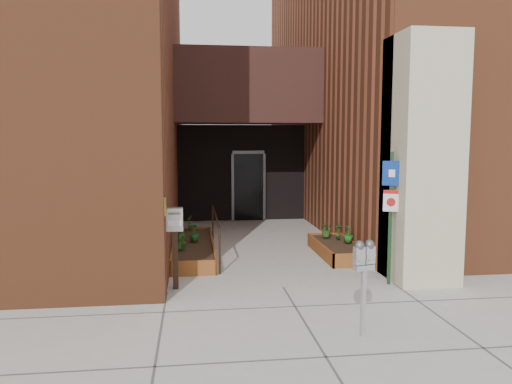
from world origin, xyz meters
name	(u,v)px	position (x,y,z in m)	size (l,w,h in m)	color
ground	(283,288)	(0.00, 0.00, 0.00)	(80.00, 80.00, 0.00)	#9E9991
architecture	(237,58)	(-0.18, 6.89, 4.98)	(20.00, 14.60, 10.00)	brown
planter_left	(193,249)	(-1.55, 2.70, 0.13)	(0.90, 3.60, 0.30)	brown
planter_right	(337,250)	(1.60, 2.20, 0.13)	(0.80, 2.20, 0.30)	brown
handrail	(216,221)	(-1.05, 2.65, 0.75)	(0.04, 3.34, 0.90)	black
parking_meter	(364,262)	(0.64, -2.23, 0.99)	(0.30, 0.17, 1.28)	#ACACAE
sign_post	(391,204)	(1.89, -0.04, 1.45)	(0.31, 0.14, 2.35)	black
payment_dropbox	(175,231)	(-1.85, 0.17, 1.02)	(0.28, 0.22, 1.41)	black
shrub_left_a	(179,241)	(-1.85, 1.98, 0.47)	(0.31, 0.31, 0.34)	#2A5F1B
shrub_left_b	(182,241)	(-1.78, 1.98, 0.46)	(0.18, 0.18, 0.33)	#28621C
shrub_left_c	(194,232)	(-1.52, 2.75, 0.49)	(0.21, 0.21, 0.38)	#195A1C
shrub_left_d	(190,222)	(-1.63, 4.14, 0.48)	(0.19, 0.19, 0.37)	#245E1A
shrub_right_a	(348,234)	(1.85, 2.18, 0.49)	(0.21, 0.21, 0.38)	#205F1B
shrub_right_b	(338,231)	(1.74, 2.58, 0.47)	(0.18, 0.18, 0.34)	#205F1B
shrub_right_c	(327,229)	(1.53, 2.80, 0.48)	(0.32, 0.32, 0.36)	#275919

